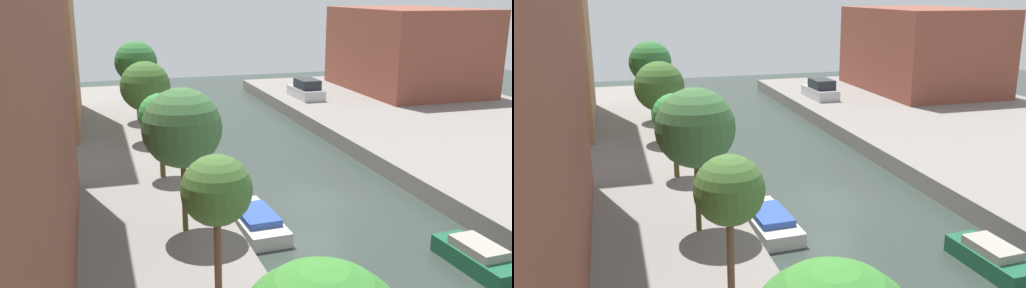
% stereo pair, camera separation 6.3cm
% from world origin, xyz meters
% --- Properties ---
extents(ground_plane, '(84.00, 84.00, 0.00)m').
position_xyz_m(ground_plane, '(0.00, 0.00, 0.00)').
color(ground_plane, '#2D3833').
extents(low_block_right, '(10.00, 14.21, 7.45)m').
position_xyz_m(low_block_right, '(18.00, 22.18, 4.72)').
color(low_block_right, brown).
rests_on(low_block_right, quay_right).
extents(street_tree_1, '(2.00, 2.00, 4.67)m').
position_xyz_m(street_tree_1, '(-7.01, -9.23, 4.64)').
color(street_tree_1, brown).
rests_on(street_tree_1, quay_left).
extents(street_tree_2, '(2.98, 2.98, 5.56)m').
position_xyz_m(street_tree_2, '(-7.01, -3.48, 5.06)').
color(street_tree_2, '#4E4724').
rests_on(street_tree_2, quay_left).
extents(street_tree_3, '(2.14, 2.14, 4.19)m').
position_xyz_m(street_tree_3, '(-7.01, 3.21, 4.09)').
color(street_tree_3, brown).
rests_on(street_tree_3, quay_left).
extents(street_tree_4, '(3.02, 3.02, 4.90)m').
position_xyz_m(street_tree_4, '(-7.01, 10.32, 4.38)').
color(street_tree_4, brown).
rests_on(street_tree_4, quay_left).
extents(street_tree_5, '(2.96, 2.96, 5.60)m').
position_xyz_m(street_tree_5, '(-7.01, 16.45, 5.10)').
color(street_tree_5, brown).
rests_on(street_tree_5, quay_left).
extents(parked_car, '(1.92, 4.40, 1.66)m').
position_xyz_m(parked_car, '(7.56, 20.72, 1.69)').
color(parked_car, '#B7B7BC').
rests_on(parked_car, quay_right).
extents(moored_boat_left_2, '(1.89, 4.60, 0.88)m').
position_xyz_m(moored_boat_left_2, '(-3.77, -2.01, 0.38)').
color(moored_boat_left_2, beige).
rests_on(moored_boat_left_2, ground_plane).
extents(moored_boat_left_3, '(1.50, 3.13, 0.55)m').
position_xyz_m(moored_boat_left_3, '(-3.53, 5.84, 0.27)').
color(moored_boat_left_3, beige).
rests_on(moored_boat_left_3, ground_plane).
extents(moored_boat_left_4, '(1.66, 4.30, 0.85)m').
position_xyz_m(moored_boat_left_4, '(-4.13, 14.43, 0.36)').
color(moored_boat_left_4, '#232328').
rests_on(moored_boat_left_4, ground_plane).
extents(moored_boat_left_5, '(1.68, 3.82, 0.63)m').
position_xyz_m(moored_boat_left_5, '(-3.88, 22.20, 0.32)').
color(moored_boat_left_5, '#33476B').
rests_on(moored_boat_left_5, ground_plane).
extents(moored_boat_right_2, '(1.56, 3.76, 1.02)m').
position_xyz_m(moored_boat_right_2, '(3.09, -7.74, 0.44)').
color(moored_boat_right_2, '#195638').
rests_on(moored_boat_right_2, ground_plane).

